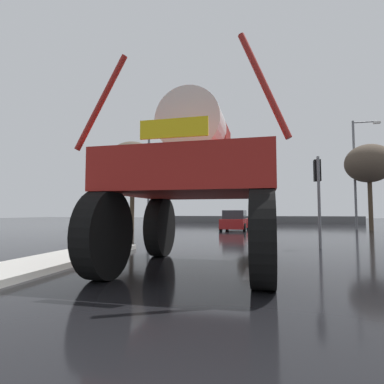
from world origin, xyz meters
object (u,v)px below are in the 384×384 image
traffic_signal_far_left (274,198)px  bare_tree_far_center (252,185)px  streetlight_far_right (357,169)px  bare_tree_left (133,164)px  traffic_signal_near_left (110,183)px  sedan_ahead (235,221)px  oversize_sprayer (197,184)px  traffic_signal_near_right (318,181)px  bare_tree_right (369,164)px  streetlight_far_left (151,176)px

traffic_signal_far_left → bare_tree_far_center: bearing=160.6°
traffic_signal_far_left → streetlight_far_right: bearing=-38.6°
bare_tree_left → traffic_signal_near_left: bearing=-71.5°
sedan_ahead → bare_tree_far_center: 9.61m
oversize_sprayer → traffic_signal_near_right: (3.74, 5.18, 0.49)m
streetlight_far_right → bare_tree_right: 1.14m
traffic_signal_far_left → sedan_ahead: bearing=-112.1°
streetlight_far_right → bare_tree_right: size_ratio=1.33×
traffic_signal_near_right → traffic_signal_far_left: bearing=92.3°
streetlight_far_left → bare_tree_right: 16.85m
traffic_signal_near_left → bare_tree_left: size_ratio=0.52×
traffic_signal_far_left → bare_tree_right: bare_tree_right is taller
traffic_signal_near_right → streetlight_far_right: size_ratio=0.40×
bare_tree_left → streetlight_far_left: bearing=-18.4°
sedan_ahead → bare_tree_far_center: (1.06, 8.89, 3.50)m
oversize_sprayer → sedan_ahead: size_ratio=1.27×
streetlight_far_left → streetlight_far_right: size_ratio=0.85×
traffic_signal_near_right → bare_tree_left: bare_tree_left is taller
traffic_signal_near_right → bare_tree_right: bare_tree_right is taller
bare_tree_right → streetlight_far_right: bearing=122.7°
streetlight_far_right → bare_tree_far_center: size_ratio=1.57×
traffic_signal_near_right → bare_tree_far_center: 19.97m
sedan_ahead → bare_tree_right: 11.23m
oversize_sprayer → bare_tree_right: (9.78, 18.17, 3.02)m
sedan_ahead → oversize_sprayer: bearing=-175.1°
sedan_ahead → streetlight_far_right: (9.50, 3.14, 4.16)m
traffic_signal_far_left → streetlight_far_left: streetlight_far_left is taller
streetlight_far_right → bare_tree_far_center: bearing=145.7°
bare_tree_far_center → sedan_ahead: bearing=-96.8°
traffic_signal_near_right → bare_tree_left: bearing=139.7°
traffic_signal_near_left → streetlight_far_right: bearing=44.3°
traffic_signal_near_left → bare_tree_right: size_ratio=0.56×
bare_tree_left → bare_tree_far_center: 13.17m
traffic_signal_near_right → streetlight_far_left: bearing=136.9°
traffic_signal_far_left → bare_tree_right: size_ratio=0.58×
bare_tree_left → bare_tree_far_center: bearing=44.8°
streetlight_far_right → bare_tree_left: (-17.75, -3.49, 0.44)m
oversize_sprayer → traffic_signal_far_left: oversize_sprayer is taller
streetlight_far_left → bare_tree_left: 2.22m
streetlight_far_left → bare_tree_far_center: 12.37m
traffic_signal_near_left → traffic_signal_near_right: bearing=0.0°
traffic_signal_far_left → streetlight_far_right: size_ratio=0.44×
oversize_sprayer → bare_tree_right: bearing=-27.3°
traffic_signal_near_right → streetlight_far_right: (5.44, 13.92, 2.30)m
traffic_signal_near_left → sedan_ahead: bearing=66.2°
traffic_signal_far_left → bare_tree_left: (-11.54, -8.46, 2.51)m
streetlight_far_left → traffic_signal_near_left: bearing=-80.4°
bare_tree_left → bare_tree_right: bare_tree_left is taller
streetlight_far_left → bare_tree_right: streetlight_far_left is taller
traffic_signal_near_left → oversize_sprayer: bearing=-45.5°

